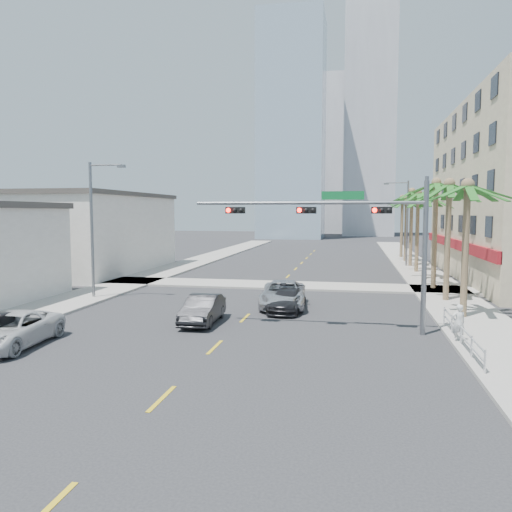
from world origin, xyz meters
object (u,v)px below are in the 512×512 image
at_px(car_lane_center, 283,294).
at_px(car_lane_left, 203,309).
at_px(car_parked_far, 11,330).
at_px(car_lane_right, 287,300).
at_px(pedestrian, 459,323).
at_px(traffic_signal_mast, 355,227).

bearing_deg(car_lane_center, car_lane_left, -129.33).
bearing_deg(car_lane_left, car_parked_far, -140.19).
xyz_separation_m(car_parked_far, car_lane_center, (10.14, 11.15, 0.06)).
xyz_separation_m(car_lane_right, pedestrian, (8.30, -5.75, 0.32)).
bearing_deg(car_lane_left, traffic_signal_mast, -5.46).
height_order(traffic_signal_mast, car_parked_far, traffic_signal_mast).
bearing_deg(car_lane_center, pedestrian, -43.97).
relative_size(car_lane_right, pedestrian, 2.74).
bearing_deg(car_lane_left, car_lane_center, 53.69).
bearing_deg(pedestrian, car_lane_center, -51.97).
relative_size(car_parked_far, pedestrian, 3.26).
xyz_separation_m(traffic_signal_mast, pedestrian, (4.52, -1.40, -4.10)).
relative_size(traffic_signal_mast, car_lane_center, 1.95).
distance_m(traffic_signal_mast, car_parked_far, 15.97).
height_order(car_lane_center, car_lane_right, car_lane_center).
distance_m(traffic_signal_mast, car_lane_right, 7.26).
distance_m(car_lane_left, car_lane_center, 6.22).
height_order(traffic_signal_mast, car_lane_center, traffic_signal_mast).
distance_m(car_lane_left, pedestrian, 12.33).
bearing_deg(pedestrian, car_lane_right, -47.95).
height_order(traffic_signal_mast, car_lane_left, traffic_signal_mast).
distance_m(car_lane_left, car_lane_right, 5.52).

